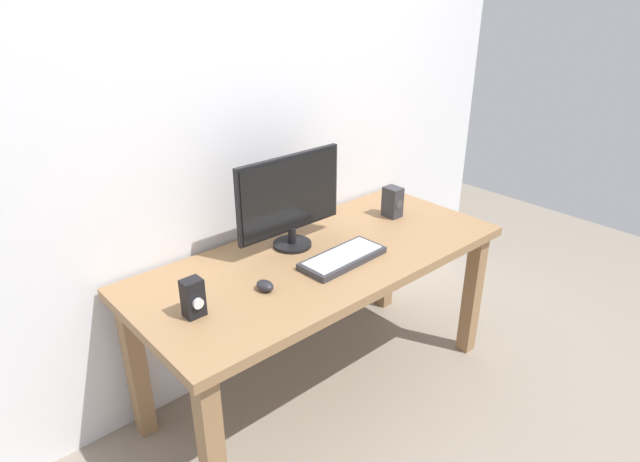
{
  "coord_description": "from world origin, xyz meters",
  "views": [
    {
      "loc": [
        -1.42,
        -1.58,
        1.84
      ],
      "look_at": [
        -0.01,
        0.0,
        0.85
      ],
      "focal_mm": 30.5,
      "sensor_mm": 36.0,
      "label": 1
    }
  ],
  "objects": [
    {
      "name": "ground_plane",
      "position": [
        0.0,
        0.0,
        0.0
      ],
      "size": [
        6.0,
        6.0,
        0.0
      ],
      "primitive_type": "plane",
      "color": "gray"
    },
    {
      "name": "wall_back",
      "position": [
        0.0,
        0.41,
        1.5
      ],
      "size": [
        3.29,
        0.04,
        3.0
      ],
      "primitive_type": "cube",
      "color": "silver",
      "rests_on": "ground_plane"
    },
    {
      "name": "desk",
      "position": [
        0.0,
        0.0,
        0.63
      ],
      "size": [
        1.71,
        0.74,
        0.73
      ],
      "color": "#936D47",
      "rests_on": "ground_plane"
    },
    {
      "name": "monitor",
      "position": [
        -0.04,
        0.17,
        0.96
      ],
      "size": [
        0.55,
        0.18,
        0.43
      ],
      "color": "black",
      "rests_on": "desk"
    },
    {
      "name": "keyboard_primary",
      "position": [
        0.03,
        -0.1,
        0.75
      ],
      "size": [
        0.4,
        0.18,
        0.03
      ],
      "color": "#333338",
      "rests_on": "desk"
    },
    {
      "name": "mouse",
      "position": [
        -0.37,
        -0.07,
        0.75
      ],
      "size": [
        0.06,
        0.08,
        0.04
      ],
      "primitive_type": "ellipsoid",
      "rotation": [
        0.0,
        0.0,
        0.06
      ],
      "color": "#232328",
      "rests_on": "desk"
    },
    {
      "name": "speaker_right",
      "position": [
        0.55,
        0.08,
        0.81
      ],
      "size": [
        0.07,
        0.09,
        0.16
      ],
      "color": "#333338",
      "rests_on": "desk"
    },
    {
      "name": "audio_controller",
      "position": [
        -0.66,
        -0.05,
        0.8
      ],
      "size": [
        0.07,
        0.07,
        0.15
      ],
      "color": "black",
      "rests_on": "desk"
    }
  ]
}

